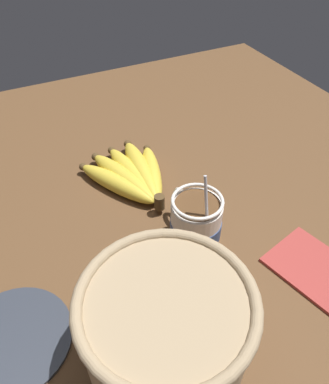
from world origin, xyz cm
name	(u,v)px	position (x,y,z in cm)	size (l,w,h in cm)	color
table	(160,219)	(0.00, 0.00, 1.95)	(130.62, 130.62, 3.89)	brown
coffee_mug	(195,222)	(-8.82, -2.78, 8.33)	(13.07, 9.05, 16.28)	white
banana_bunch	(132,175)	(10.73, 1.23, 5.81)	(23.06, 18.55, 4.28)	#4C381E
woven_basket	(166,328)	(-25.72, 11.16, 11.57)	(22.11, 22.11, 14.64)	tan
napkin	(319,272)	(-24.50, -17.96, 4.19)	(18.64, 15.11, 0.60)	#A33833
small_plate	(12,340)	(-14.23, 30.16, 4.19)	(17.21, 17.21, 0.60)	#333842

